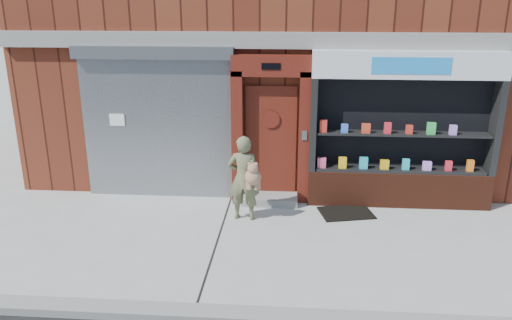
# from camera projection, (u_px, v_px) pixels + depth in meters

# --- Properties ---
(ground) EXTENTS (80.00, 80.00, 0.00)m
(ground) POSITION_uv_depth(u_px,v_px,m) (310.00, 243.00, 8.31)
(ground) COLOR #9E9E99
(ground) RESTS_ON ground
(curb) EXTENTS (60.00, 0.30, 0.12)m
(curb) POSITION_uv_depth(u_px,v_px,m) (314.00, 319.00, 6.25)
(curb) COLOR gray
(curb) RESTS_ON ground
(shutter_bay) EXTENTS (3.10, 0.30, 3.04)m
(shutter_bay) POSITION_uv_depth(u_px,v_px,m) (157.00, 114.00, 9.82)
(shutter_bay) COLOR gray
(shutter_bay) RESTS_ON ground
(red_door_bay) EXTENTS (1.52, 0.58, 2.90)m
(red_door_bay) POSITION_uv_depth(u_px,v_px,m) (271.00, 130.00, 9.67)
(red_door_bay) COLOR #4B140C
(red_door_bay) RESTS_ON ground
(pharmacy_bay) EXTENTS (3.50, 0.41, 3.00)m
(pharmacy_bay) POSITION_uv_depth(u_px,v_px,m) (402.00, 137.00, 9.48)
(pharmacy_bay) COLOR #512113
(pharmacy_bay) RESTS_ON ground
(woman) EXTENTS (0.63, 0.52, 1.58)m
(woman) POSITION_uv_depth(u_px,v_px,m) (245.00, 178.00, 9.00)
(woman) COLOR #636643
(woman) RESTS_ON ground
(doormat) EXTENTS (1.10, 0.88, 0.02)m
(doormat) POSITION_uv_depth(u_px,v_px,m) (346.00, 213.00, 9.46)
(doormat) COLOR black
(doormat) RESTS_ON ground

